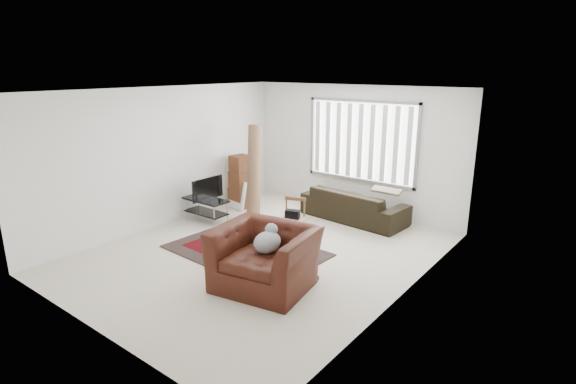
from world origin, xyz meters
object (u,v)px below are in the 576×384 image
sofa (354,200)px  side_chair (293,217)px  tv_stand (206,205)px  moving_boxes (241,183)px  armchair (265,253)px

sofa → side_chair: 1.67m
tv_stand → moving_boxes: (-0.12, 1.17, 0.20)m
side_chair → armchair: size_ratio=0.49×
sofa → side_chair: bearing=83.3°
side_chair → armchair: armchair is taller
side_chair → moving_boxes: bearing=136.5°
moving_boxes → armchair: moving_boxes is taller
sofa → side_chair: sofa is taller
tv_stand → sofa: size_ratio=0.44×
moving_boxes → armchair: size_ratio=0.76×
tv_stand → armchair: armchair is taller
moving_boxes → sofa: bearing=17.3°
sofa → armchair: armchair is taller
moving_boxes → side_chair: size_ratio=1.54×
tv_stand → sofa: (2.33, 1.94, 0.07)m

